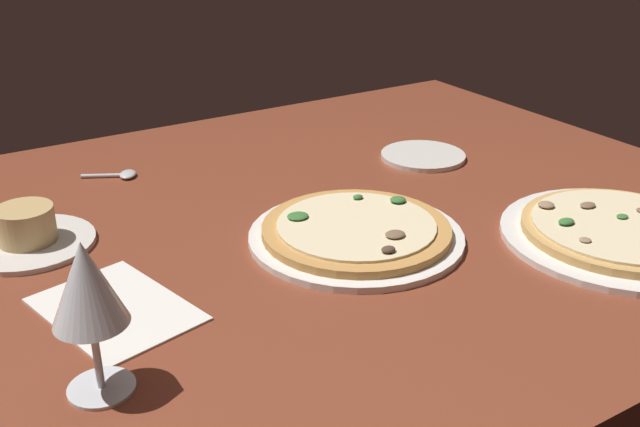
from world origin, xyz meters
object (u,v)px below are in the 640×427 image
at_px(pizza_main, 356,232).
at_px(paper_menu, 116,309).
at_px(ramekin_on_saucer, 27,233).
at_px(spoon, 122,175).
at_px(wine_glass_far, 87,288).
at_px(pizza_side, 620,232).
at_px(side_plate, 423,156).

xyz_separation_m(pizza_main, paper_menu, (-0.36, -0.00, -0.01)).
bearing_deg(ramekin_on_saucer, spoon, 43.69).
bearing_deg(paper_menu, ramekin_on_saucer, 88.94).
bearing_deg(ramekin_on_saucer, wine_glass_far, -91.66).
xyz_separation_m(paper_menu, spoon, (0.15, 0.42, 0.00)).
xyz_separation_m(pizza_side, ramekin_on_saucer, (-0.73, 0.43, 0.01)).
relative_size(wine_glass_far, side_plate, 1.09).
height_order(ramekin_on_saucer, wine_glass_far, wine_glass_far).
height_order(side_plate, spoon, spoon).
bearing_deg(side_plate, wine_glass_far, -153.16).
relative_size(side_plate, paper_menu, 0.77).
distance_m(ramekin_on_saucer, wine_glass_far, 0.39).
xyz_separation_m(ramekin_on_saucer, side_plate, (0.70, -0.02, -0.02)).
bearing_deg(side_plate, pizza_side, -86.37).
bearing_deg(wine_glass_far, spoon, 69.79).
height_order(wine_glass_far, side_plate, wine_glass_far).
distance_m(ramekin_on_saucer, paper_menu, 0.24).
height_order(ramekin_on_saucer, paper_menu, ramekin_on_saucer).
distance_m(side_plate, spoon, 0.54).
bearing_deg(side_plate, pizza_main, -144.19).
relative_size(ramekin_on_saucer, spoon, 1.95).
relative_size(ramekin_on_saucer, side_plate, 1.18).
xyz_separation_m(ramekin_on_saucer, wine_glass_far, (-0.01, -0.38, 0.10)).
relative_size(pizza_main, wine_glass_far, 1.83).
distance_m(pizza_main, side_plate, 0.37).
height_order(pizza_main, side_plate, pizza_main).
xyz_separation_m(pizza_side, side_plate, (-0.03, 0.41, -0.01)).
xyz_separation_m(pizza_side, wine_glass_far, (-0.74, 0.05, 0.11)).
distance_m(paper_menu, spoon, 0.45).
relative_size(pizza_side, paper_menu, 1.68).
distance_m(pizza_side, spoon, 0.82).
bearing_deg(ramekin_on_saucer, side_plate, -1.23).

